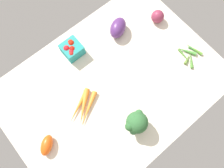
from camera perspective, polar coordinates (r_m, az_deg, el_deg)
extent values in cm
cube|color=beige|center=(107.05, 0.00, -0.48)|extent=(104.00, 76.00, 2.00)
cone|color=#42833B|center=(119.88, 20.75, 8.20)|extent=(3.07, 6.99, 1.32)
cone|color=#57782F|center=(116.37, 19.05, 6.17)|extent=(6.28, 3.84, 1.63)
cone|color=#4C7E30|center=(116.79, 18.33, 6.93)|extent=(2.21, 9.26, 1.25)
cone|color=#457D2E|center=(116.77, 19.91, 5.88)|extent=(6.71, 7.41, 1.57)
cone|color=#50862C|center=(119.85, 20.49, 8.52)|extent=(3.60, 9.80, 1.57)
cone|color=#4A9039|center=(117.91, 18.85, 8.10)|extent=(6.43, 9.17, 1.96)
cone|color=orange|center=(103.51, -8.59, -5.54)|extent=(17.12, 9.75, 2.41)
cone|color=orange|center=(102.85, -7.43, -5.97)|extent=(13.84, 12.79, 2.84)
cone|color=orange|center=(102.58, -6.19, -6.45)|extent=(16.22, 10.94, 2.51)
cube|color=teal|center=(111.43, -10.32, 8.85)|extent=(9.28, 9.28, 6.38)
sphere|color=red|center=(109.19, -11.73, 9.04)|extent=(3.12, 3.12, 3.12)
sphere|color=red|center=(107.56, -10.47, 7.72)|extent=(2.47, 2.47, 2.47)
sphere|color=red|center=(108.70, -10.32, 8.91)|extent=(3.09, 3.09, 3.09)
sphere|color=red|center=(110.11, -10.52, 10.39)|extent=(3.09, 3.09, 3.09)
sphere|color=red|center=(108.01, -10.49, 8.18)|extent=(2.62, 2.62, 2.62)
sphere|color=red|center=(110.58, -10.71, 10.60)|extent=(2.84, 2.84, 2.84)
sphere|color=#862C45|center=(121.46, 11.78, 16.81)|extent=(6.66, 6.66, 6.66)
cylinder|color=#9BBB8A|center=(100.89, 6.20, -10.31)|extent=(3.65, 3.65, 3.67)
sphere|color=#2F6233|center=(95.53, 6.54, -9.90)|extent=(9.59, 9.59, 9.59)
sphere|color=#2E5C36|center=(93.41, 4.58, -10.89)|extent=(3.29, 3.29, 3.29)
sphere|color=#2B5B2D|center=(93.69, 4.59, -10.97)|extent=(3.88, 3.88, 3.88)
sphere|color=#305D37|center=(95.86, 5.57, -12.05)|extent=(3.36, 3.36, 3.36)
sphere|color=#2F6433|center=(95.45, 7.02, -7.61)|extent=(3.43, 3.43, 3.43)
ellipsoid|color=#E65013|center=(102.99, -16.61, -15.00)|extent=(10.03, 9.47, 4.91)
ellipsoid|color=#532A69|center=(114.99, 1.57, 14.41)|extent=(13.88, 12.29, 7.52)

